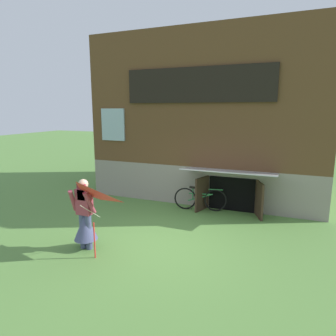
% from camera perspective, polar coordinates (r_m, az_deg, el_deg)
% --- Properties ---
extents(ground_plane, '(60.00, 60.00, 0.00)m').
position_cam_1_polar(ground_plane, '(7.26, -1.97, -14.09)').
color(ground_plane, '#56843D').
extents(log_house, '(7.74, 5.60, 5.58)m').
position_cam_1_polar(log_house, '(11.56, 8.79, 9.47)').
color(log_house, gray).
rests_on(log_house, ground_plane).
extents(person, '(0.61, 0.52, 1.61)m').
position_cam_1_polar(person, '(6.99, -15.54, -9.52)').
color(person, '#474C75').
rests_on(person, ground_plane).
extents(kite, '(1.05, 1.09, 1.57)m').
position_cam_1_polar(kite, '(6.21, -16.96, -6.33)').
color(kite, red).
rests_on(kite, ground_plane).
extents(bicycle_green, '(1.61, 0.34, 0.74)m').
position_cam_1_polar(bicycle_green, '(9.39, 6.14, -5.88)').
color(bicycle_green, black).
rests_on(bicycle_green, ground_plane).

